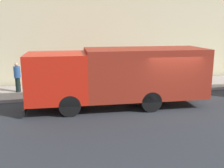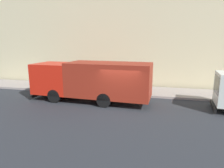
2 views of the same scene
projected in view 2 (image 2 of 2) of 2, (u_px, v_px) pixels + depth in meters
ground at (119, 109)px, 12.48m from camera, size 80.00×80.00×0.00m
sidewalk at (130, 90)px, 16.86m from camera, size 3.24×30.00×0.16m
building_facade at (134, 24)px, 17.70m from camera, size 0.50×30.00×11.54m
large_utility_truck at (91, 79)px, 13.83m from camera, size 2.94×8.64×2.80m
pedestrian_walking at (94, 76)px, 18.58m from camera, size 0.48×0.48×1.58m
pedestrian_standing at (75, 77)px, 17.76m from camera, size 0.46×0.46×1.64m
pedestrian_third at (53, 76)px, 18.28m from camera, size 0.39×0.39×1.67m
traffic_cone_orange at (70, 85)px, 17.07m from camera, size 0.45×0.45×0.64m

